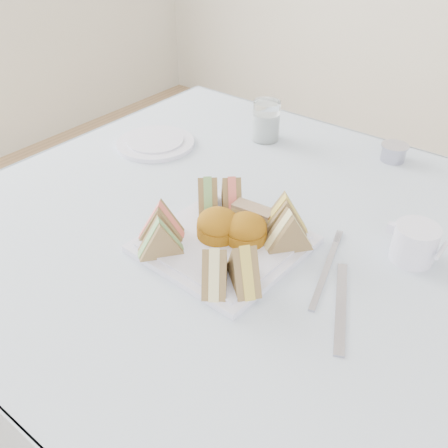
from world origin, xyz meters
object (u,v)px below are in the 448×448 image
Objects in this scene: creamer_jug at (415,243)px; table at (226,346)px; water_glass at (266,121)px; serving_plate at (224,244)px.

table is at bearing -164.72° from creamer_jug.
table is 12.01× the size of creamer_jug.
water_glass reaches higher than creamer_jug.
serving_plate is (0.06, -0.08, 0.38)m from table.
table is 3.54× the size of serving_plate.
creamer_jug reaches higher than serving_plate.
table is 9.19× the size of water_glass.
serving_plate is at bearing -148.16° from creamer_jug.
table is 0.55m from water_glass.
creamer_jug is at bearing 15.86° from table.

